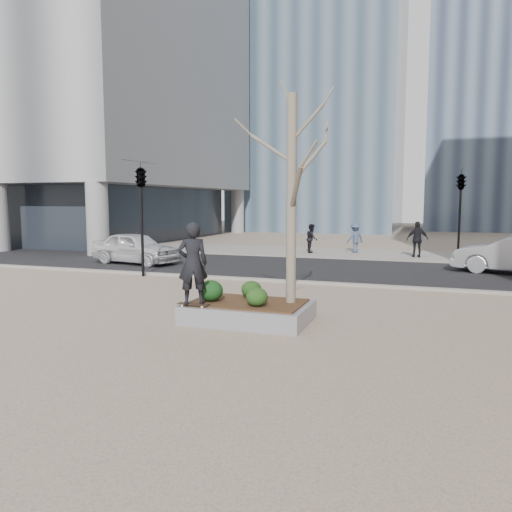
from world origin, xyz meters
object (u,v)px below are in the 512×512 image
(skateboard, at_px, (193,305))
(skateboarder, at_px, (193,263))
(police_car, at_px, (135,248))
(planter, at_px, (248,312))

(skateboard, xyz_separation_m, skateboarder, (0.00, 0.00, 1.01))
(skateboard, relative_size, skateboarder, 0.40)
(skateboard, height_order, skateboarder, skateboarder)
(police_car, bearing_deg, skateboarder, -131.85)
(planter, distance_m, skateboarder, 1.87)
(planter, relative_size, skateboarder, 1.54)
(planter, distance_m, skateboard, 1.40)
(planter, relative_size, police_car, 0.68)
(planter, xyz_separation_m, police_car, (-8.97, 8.90, 0.54))
(skateboarder, xyz_separation_m, police_car, (-7.87, 9.73, -0.73))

